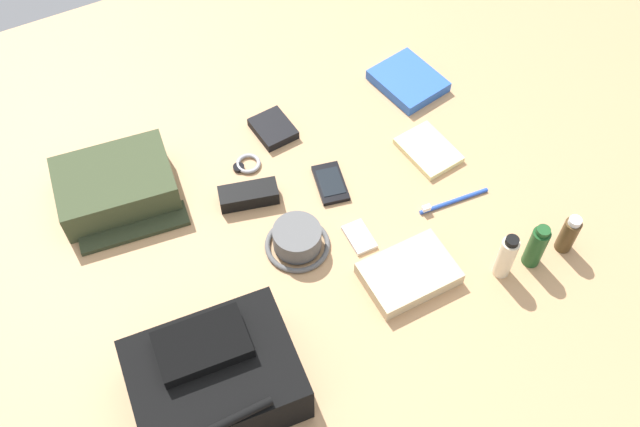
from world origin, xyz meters
name	(u,v)px	position (x,y,z in m)	size (l,w,h in m)	color
ground_plane	(320,226)	(0.00, 0.00, -0.01)	(2.64, 2.02, 0.02)	tan
backpack	(215,378)	(0.37, 0.27, 0.07)	(0.34, 0.27, 0.16)	black
toiletry_pouch	(116,187)	(0.39, -0.29, 0.04)	(0.29, 0.27, 0.09)	#384228
bucket_hat	(297,240)	(0.07, 0.03, 0.03)	(0.15, 0.15, 0.06)	#5B5B5B
cologne_bottle	(568,234)	(-0.46, 0.31, 0.05)	(0.04, 0.04, 0.11)	#473319
shampoo_bottle	(536,246)	(-0.38, 0.31, 0.06)	(0.04, 0.04, 0.13)	#19471E
lotion_bottle	(506,257)	(-0.30, 0.30, 0.06)	(0.04, 0.04, 0.13)	beige
paperback_novel	(408,81)	(-0.42, -0.29, 0.01)	(0.18, 0.20, 0.03)	blue
cell_phone	(330,183)	(-0.07, -0.09, 0.01)	(0.09, 0.13, 0.01)	black
media_player	(359,237)	(-0.06, 0.08, 0.01)	(0.05, 0.09, 0.01)	#B7B7BC
wristwatch	(247,164)	(0.08, -0.24, 0.01)	(0.07, 0.06, 0.01)	#99999E
toothbrush	(450,202)	(-0.30, 0.09, 0.01)	(0.18, 0.03, 0.02)	blue
wallet	(273,129)	(-0.02, -0.31, 0.01)	(0.09, 0.11, 0.02)	black
notepad	(428,150)	(-0.34, -0.07, 0.01)	(0.11, 0.15, 0.02)	beige
folded_towel	(409,274)	(-0.11, 0.22, 0.02)	(0.20, 0.14, 0.04)	#C6B289
sunglasses_case	(249,195)	(0.12, -0.14, 0.02)	(0.14, 0.06, 0.04)	black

